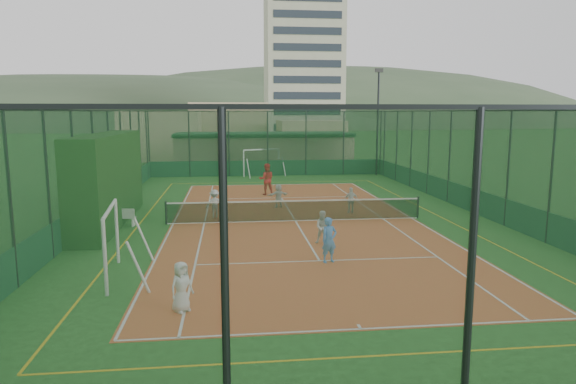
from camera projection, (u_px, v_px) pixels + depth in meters
name	position (u px, v px, depth m)	size (l,w,h in m)	color
ground	(295.00, 221.00, 23.44)	(300.00, 300.00, 0.00)	#26511B
court_slab	(295.00, 221.00, 23.44)	(11.17, 23.97, 0.01)	#C4602B
tennis_net	(295.00, 210.00, 23.36)	(11.67, 0.12, 1.06)	black
perimeter_fence	(295.00, 167.00, 23.05)	(18.12, 34.12, 5.00)	black
floodlight_ne	(378.00, 122.00, 40.05)	(0.60, 0.26, 8.25)	black
clubhouse	(264.00, 151.00, 44.79)	(15.20, 7.20, 3.15)	tan
apartment_tower	(303.00, 61.00, 102.95)	(15.00, 12.00, 30.00)	beige
distant_hills	(238.00, 127.00, 170.69)	(200.00, 60.00, 24.00)	#384C33
hedge_left	(108.00, 179.00, 22.64)	(1.37, 9.12, 3.99)	black
white_bench	(119.00, 217.00, 22.39)	(1.47, 0.40, 0.83)	white
futsal_goal_near	(112.00, 244.00, 15.29)	(0.95, 3.27, 2.11)	white
futsal_goal_far	(262.00, 163.00, 39.93)	(3.17, 0.92, 2.05)	white
child_near_left	(181.00, 287.00, 12.73)	(0.62, 0.41, 1.27)	white
child_near_mid	(329.00, 240.00, 16.90)	(0.55, 0.36, 1.51)	#518CE7
child_near_right	(323.00, 227.00, 19.29)	(0.61, 0.48, 1.26)	silver
child_far_left	(215.00, 204.00, 24.11)	(0.86, 0.49, 1.33)	silver
child_far_right	(351.00, 200.00, 25.24)	(0.74, 0.31, 1.26)	silver
child_far_back	(278.00, 196.00, 26.62)	(1.15, 0.37, 1.24)	silver
coach	(266.00, 179.00, 30.71)	(0.91, 0.71, 1.88)	red
tennis_balls	(265.00, 215.00, 24.72)	(1.30, 1.57, 0.07)	#CCE033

